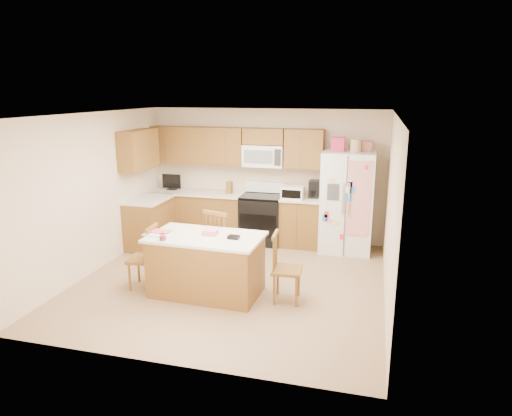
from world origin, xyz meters
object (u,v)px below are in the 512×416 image
(island, at_px, (206,264))
(windsor_chair_left, at_px, (144,258))
(stove, at_px, (262,218))
(refrigerator, at_px, (347,201))
(windsor_chair_back, at_px, (222,245))
(windsor_chair_right, at_px, (285,269))

(island, relative_size, windsor_chair_left, 1.76)
(stove, bearing_deg, island, -95.06)
(refrigerator, xyz_separation_m, island, (-1.78, -2.35, -0.49))
(windsor_chair_back, relative_size, windsor_chair_right, 1.11)
(windsor_chair_left, bearing_deg, windsor_chair_right, 2.57)
(windsor_chair_back, xyz_separation_m, windsor_chair_right, (1.12, -0.62, -0.05))
(island, height_order, windsor_chair_left, island)
(stove, height_order, refrigerator, refrigerator)
(refrigerator, relative_size, windsor_chair_left, 2.15)
(windsor_chair_back, height_order, windsor_chair_right, windsor_chair_back)
(stove, xyz_separation_m, refrigerator, (1.57, -0.06, 0.45))
(stove, relative_size, refrigerator, 0.55)
(windsor_chair_back, distance_m, windsor_chair_right, 1.28)
(windsor_chair_left, xyz_separation_m, windsor_chair_back, (0.95, 0.71, 0.06))
(windsor_chair_left, bearing_deg, island, 2.38)
(refrigerator, relative_size, windsor_chair_back, 1.90)
(stove, distance_m, windsor_chair_left, 2.71)
(windsor_chair_left, bearing_deg, refrigerator, 41.17)
(island, distance_m, windsor_chair_left, 0.95)
(refrigerator, relative_size, island, 1.22)
(windsor_chair_back, bearing_deg, windsor_chair_left, -143.15)
(island, xyz_separation_m, windsor_chair_back, (0.00, 0.67, 0.07))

